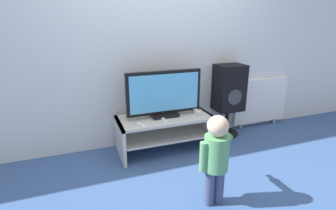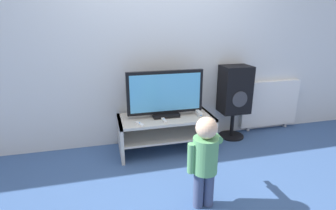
# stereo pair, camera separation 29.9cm
# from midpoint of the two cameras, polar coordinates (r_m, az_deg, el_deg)

# --- Properties ---
(ground_plane) EXTENTS (16.00, 16.00, 0.00)m
(ground_plane) POSITION_cam_midpoint_polar(r_m,az_deg,el_deg) (3.10, -1.80, -11.76)
(ground_plane) COLOR #38568C
(wall_back) EXTENTS (10.00, 0.06, 2.60)m
(wall_back) POSITION_cam_midpoint_polar(r_m,az_deg,el_deg) (3.28, -5.47, 13.75)
(wall_back) COLOR silver
(wall_back) RESTS_ON ground_plane
(tv_stand) EXTENTS (1.13, 0.52, 0.43)m
(tv_stand) POSITION_cam_midpoint_polar(r_m,az_deg,el_deg) (3.19, -3.34, -5.03)
(tv_stand) COLOR beige
(tv_stand) RESTS_ON ground_plane
(television) EXTENTS (0.91, 0.20, 0.55)m
(television) POSITION_cam_midpoint_polar(r_m,az_deg,el_deg) (3.08, -3.61, 2.27)
(television) COLOR black
(television) RESTS_ON tv_stand
(game_console) EXTENTS (0.04, 0.18, 0.06)m
(game_console) POSITION_cam_midpoint_polar(r_m,az_deg,el_deg) (3.22, 3.59, -1.55)
(game_console) COLOR white
(game_console) RESTS_ON tv_stand
(remote_primary) EXTENTS (0.09, 0.13, 0.03)m
(remote_primary) POSITION_cam_midpoint_polar(r_m,az_deg,el_deg) (2.90, -8.86, -4.38)
(remote_primary) COLOR white
(remote_primary) RESTS_ON tv_stand
(remote_secondary) EXTENTS (0.04, 0.13, 0.03)m
(remote_secondary) POSITION_cam_midpoint_polar(r_m,az_deg,el_deg) (3.00, -3.65, -3.38)
(remote_secondary) COLOR white
(remote_secondary) RESTS_ON tv_stand
(child) EXTENTS (0.31, 0.47, 0.82)m
(child) POSITION_cam_midpoint_polar(r_m,az_deg,el_deg) (2.23, 6.57, -10.44)
(child) COLOR #3F4C72
(child) RESTS_ON ground_plane
(speaker_tower) EXTENTS (0.38, 0.34, 0.98)m
(speaker_tower) POSITION_cam_midpoint_polar(r_m,az_deg,el_deg) (3.58, 10.84, 3.25)
(speaker_tower) COLOR black
(speaker_tower) RESTS_ON ground_plane
(radiator) EXTENTS (0.89, 0.08, 0.72)m
(radiator) POSITION_cam_midpoint_polar(r_m,az_deg,el_deg) (4.11, 17.44, 0.89)
(radiator) COLOR white
(radiator) RESTS_ON ground_plane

